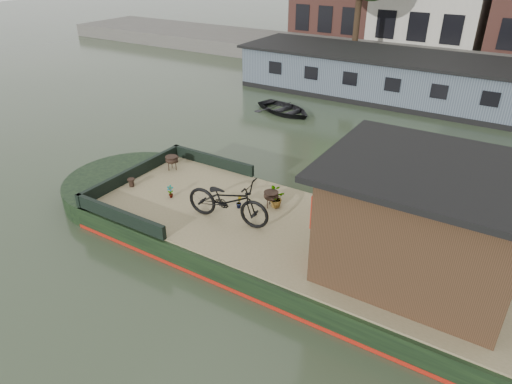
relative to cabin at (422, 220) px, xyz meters
The scene contains 17 objects.
ground 2.88m from the cabin, behind, with size 120.00×120.00×0.00m, color #263220.
houseboat_hull 3.87m from the cabin, behind, with size 14.01×4.02×0.60m.
houseboat_deck 2.52m from the cabin, behind, with size 11.80×3.80×0.05m, color #8A7955.
bow_bulwark 7.33m from the cabin, behind, with size 3.00×4.00×0.35m.
cabin is the anchor object (origin of this frame).
bicycle 4.49m from the cabin, behind, with size 0.77×2.19×1.15m, color black.
potted_plant_a 6.51m from the cabin, behind, with size 0.19×0.13×0.36m, color brown.
potted_plant_b 4.68m from the cabin, behind, with size 0.17×0.14×0.31m, color brown.
potted_plant_c 3.96m from the cabin, 168.91° to the left, with size 0.46×0.40×0.51m, color #A2332F.
potted_plant_d 2.79m from the cabin, 139.56° to the left, with size 0.31×0.31×0.55m, color maroon.
brazier_front 4.05m from the cabin, 169.85° to the left, with size 0.40×0.40×0.44m, color black, non-canonical shape.
brazier_rear 7.69m from the cabin, behind, with size 0.40×0.40×0.43m, color black, non-canonical shape.
bollard_port 8.01m from the cabin, 169.00° to the left, with size 0.16×0.16×0.19m, color black.
bollard_stbd 7.88m from the cabin, behind, with size 0.21×0.21×0.23m, color black.
dinghy 12.40m from the cabin, 131.29° to the left, with size 2.05×2.86×0.59m, color black.
far_houseboat 14.20m from the cabin, 98.88° to the left, with size 20.40×4.40×2.11m.
quay 20.67m from the cabin, 96.09° to the left, with size 60.00×6.00×0.90m, color #47443F.
Camera 1 is at (3.43, -8.26, 6.69)m, focal length 32.00 mm.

